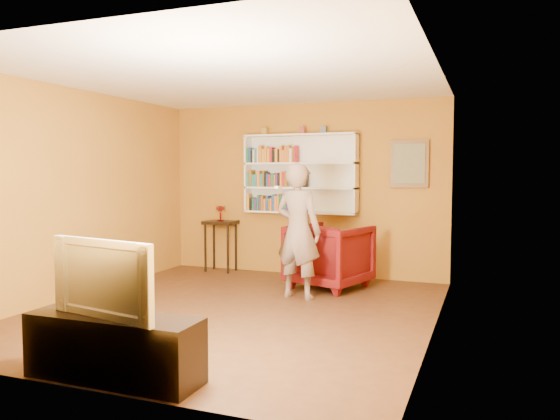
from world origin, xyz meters
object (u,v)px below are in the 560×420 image
(armchair, at_px, (329,256))
(television, at_px, (113,277))
(bookshelf, at_px, (301,174))
(ruby_lustre, at_px, (220,210))
(person, at_px, (298,231))
(console_table, at_px, (221,229))
(tv_cabinet, at_px, (114,348))

(armchair, bearing_deg, television, 98.02)
(bookshelf, relative_size, ruby_lustre, 7.29)
(person, bearing_deg, console_table, -25.18)
(bookshelf, height_order, ruby_lustre, bookshelf)
(person, distance_m, television, 3.17)
(person, height_order, tv_cabinet, person)
(armchair, relative_size, person, 0.57)
(ruby_lustre, relative_size, person, 0.14)
(armchair, xyz_separation_m, tv_cabinet, (-0.64, -3.90, -0.20))
(ruby_lustre, height_order, armchair, ruby_lustre)
(person, bearing_deg, armchair, -93.50)
(tv_cabinet, bearing_deg, ruby_lustre, 107.08)
(bookshelf, height_order, console_table, bookshelf)
(tv_cabinet, height_order, television, television)
(armchair, xyz_separation_m, person, (-0.20, -0.76, 0.42))
(armchair, bearing_deg, console_table, 0.67)
(console_table, relative_size, armchair, 0.84)
(tv_cabinet, bearing_deg, television, 0.00)
(person, xyz_separation_m, tv_cabinet, (-0.43, -3.14, -0.62))
(bookshelf, bearing_deg, armchair, -48.42)
(person, bearing_deg, ruby_lustre, -25.18)
(television, bearing_deg, tv_cabinet, 0.00)
(bookshelf, relative_size, person, 1.03)
(person, bearing_deg, bookshelf, -61.09)
(bookshelf, xyz_separation_m, armchair, (0.68, -0.76, -1.14))
(armchair, bearing_deg, ruby_lustre, 0.67)
(person, bearing_deg, tv_cabinet, 93.80)
(console_table, relative_size, ruby_lustre, 3.37)
(console_table, relative_size, person, 0.48)
(person, bearing_deg, television, 93.80)
(armchair, height_order, person, person)
(television, bearing_deg, console_table, 118.19)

